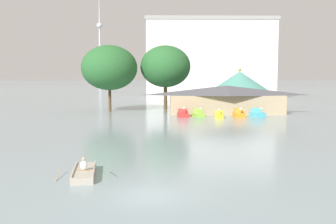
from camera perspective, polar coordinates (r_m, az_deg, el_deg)
ground_plane at (r=19.65m, az=-2.91°, el=-12.98°), size 2000.00×2000.00×0.00m
rowboat_with_rower at (r=23.81m, az=-13.04°, el=-9.22°), size 3.48×4.22×1.32m
pedal_boat_red at (r=57.58m, az=2.36°, el=-0.26°), size 1.82×2.91×1.71m
pedal_boat_lime at (r=58.14m, az=4.77°, el=-0.24°), size 2.00×2.63×1.58m
pedal_boat_yellow at (r=56.29m, az=8.01°, el=-0.50°), size 1.64×2.58×1.54m
pedal_boat_orange at (r=57.63m, az=11.08°, el=-0.29°), size 1.70×2.32×1.63m
pedal_boat_cyan at (r=59.33m, az=13.85°, el=-0.21°), size 2.15×2.99×1.59m
boathouse at (r=63.23m, az=9.14°, el=2.04°), size 20.87×5.90×4.88m
green_roof_pavilion at (r=78.17m, az=11.17°, el=3.88°), size 11.95×11.95×8.23m
shoreline_tree_tall_left at (r=67.46m, az=-9.20°, el=6.88°), size 10.20×10.20×12.11m
shoreline_tree_mid at (r=70.04m, az=-0.41°, el=7.16°), size 9.62×9.62×12.36m
background_building_block at (r=113.27m, az=6.32°, el=8.19°), size 38.06×18.83×23.52m
distant_broadcast_tower at (r=416.48m, az=-10.70°, el=12.16°), size 6.34×6.34×136.00m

